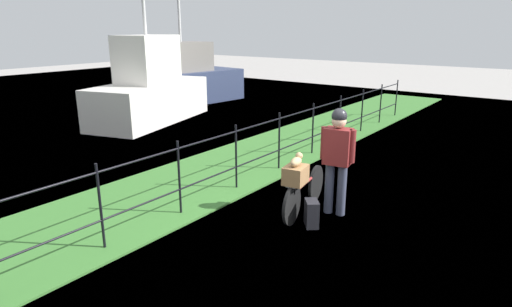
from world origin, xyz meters
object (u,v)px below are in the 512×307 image
backpack_on_paving (312,213)px  mooring_bollard (351,140)px  terrier_dog (297,161)px  cyclist_person (337,153)px  wooden_crate (296,175)px  moored_boat_far (182,81)px  bicycle_main (304,193)px  moored_boat_near (149,91)px

backpack_on_paving → mooring_bollard: mooring_bollard is taller
terrier_dog → cyclist_person: (0.60, -0.36, 0.05)m
wooden_crate → terrier_dog: 0.21m
terrier_dog → moored_boat_far: size_ratio=0.07×
wooden_crate → moored_boat_far: moored_boat_far is taller
wooden_crate → moored_boat_far: size_ratio=0.08×
bicycle_main → wooden_crate: 0.57m
bicycle_main → cyclist_person: 0.83m
terrier_dog → backpack_on_paving: bearing=-93.1°
mooring_bollard → cyclist_person: bearing=-158.9°
bicycle_main → cyclist_person: bearing=-59.8°
wooden_crate → moored_boat_near: 8.22m
wooden_crate → backpack_on_paving: wooden_crate is taller
cyclist_person → mooring_bollard: (3.68, 1.42, -0.79)m
backpack_on_paving → terrier_dog: bearing=47.1°
bicycle_main → terrier_dog: terrier_dog is taller
moored_boat_far → mooring_bollard: bearing=-105.5°
moored_boat_far → moored_boat_near: bearing=-150.7°
mooring_bollard → moored_boat_far: (2.23, 8.06, 0.65)m
backpack_on_paving → moored_boat_near: size_ratio=0.09×
cyclist_person → moored_boat_far: bearing=58.0°
mooring_bollard → bicycle_main: bearing=-165.7°
bicycle_main → moored_boat_near: 8.03m
moored_boat_far → backpack_on_paving: bearing=-124.7°
bicycle_main → cyclist_person: size_ratio=0.98×
terrier_dog → cyclist_person: cyclist_person is taller
terrier_dog → mooring_bollard: bearing=13.9°
backpack_on_paving → bicycle_main: bearing=3.6°
backpack_on_paving → mooring_bollard: bearing=-22.3°
terrier_dog → moored_boat_near: moored_boat_near is taller
terrier_dog → backpack_on_paving: size_ratio=0.81×
wooden_crate → cyclist_person: bearing=-29.7°
terrier_dog → moored_boat_far: 11.21m
cyclist_person → moored_boat_near: size_ratio=0.37×
cyclist_person → mooring_bollard: size_ratio=3.99×
bicycle_main → terrier_dog: size_ratio=5.10×
wooden_crate → backpack_on_paving: size_ratio=0.95×
moored_boat_near → backpack_on_paving: bearing=-114.4°
bicycle_main → cyclist_person: cyclist_person is taller
cyclist_person → moored_boat_far: size_ratio=0.34×
moored_boat_near → wooden_crate: bearing=-115.3°
cyclist_person → moored_boat_far: moored_boat_far is taller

